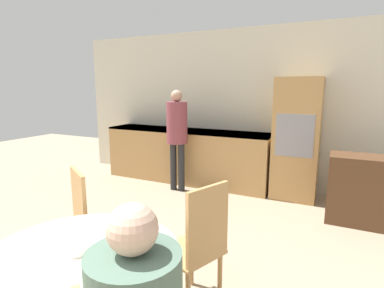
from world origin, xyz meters
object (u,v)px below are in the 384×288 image
at_px(chair_far_right, 199,243).
at_px(person_standing, 177,129).
at_px(oven_unit, 297,139).
at_px(bowl_near, 78,248).
at_px(sideboard, 383,193).
at_px(chair_far_left, 70,226).

distance_m(chair_far_right, person_standing, 2.74).
relative_size(oven_unit, bowl_near, 11.39).
xyz_separation_m(sideboard, chair_far_right, (-1.38, -2.20, 0.12)).
xyz_separation_m(chair_far_right, bowl_near, (-0.43, -0.69, 0.21)).
bearing_deg(person_standing, chair_far_left, -81.31).
relative_size(oven_unit, person_standing, 1.11).
xyz_separation_m(oven_unit, chair_far_left, (-1.35, -3.02, -0.35)).
distance_m(person_standing, bowl_near, 3.16).
xyz_separation_m(oven_unit, bowl_near, (-0.74, -3.50, -0.14)).
distance_m(oven_unit, sideboard, 1.32).
height_order(chair_far_right, bowl_near, chair_far_right).
bearing_deg(sideboard, chair_far_right, -122.06).
xyz_separation_m(chair_far_left, bowl_near, (0.62, -0.48, 0.21)).
bearing_deg(chair_far_right, sideboard, 170.03).
xyz_separation_m(oven_unit, person_standing, (-1.74, -0.51, 0.10)).
distance_m(sideboard, bowl_near, 3.43).
distance_m(oven_unit, bowl_near, 3.58).
bearing_deg(chair_far_right, oven_unit, -164.22).
relative_size(sideboard, chair_far_left, 1.21).
relative_size(oven_unit, chair_far_right, 1.81).
bearing_deg(oven_unit, chair_far_right, -96.31).
bearing_deg(sideboard, chair_far_left, -135.08).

